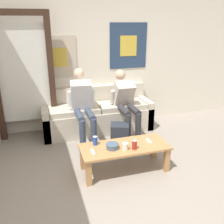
{
  "coord_description": "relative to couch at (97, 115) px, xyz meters",
  "views": [
    {
      "loc": [
        -1.13,
        -2.19,
        1.98
      ],
      "look_at": [
        -0.09,
        1.19,
        0.68
      ],
      "focal_mm": 40.0,
      "sensor_mm": 36.0,
      "label": 1
    }
  ],
  "objects": [
    {
      "name": "door_frame",
      "position": [
        -1.23,
        0.12,
        0.9
      ],
      "size": [
        1.0,
        0.1,
        2.15
      ],
      "color": "#382319",
      "rests_on": "ground_plane"
    },
    {
      "name": "ground_plane",
      "position": [
        0.1,
        -2.09,
        -0.29
      ],
      "size": [
        18.0,
        18.0,
        0.0
      ],
      "primitive_type": "plane",
      "color": "gray"
    },
    {
      "name": "drink_can_red",
      "position": [
        0.12,
        -1.56,
        0.14
      ],
      "size": [
        0.07,
        0.07,
        0.12
      ],
      "color": "maroon",
      "rests_on": "coffee_table"
    },
    {
      "name": "coffee_table",
      "position": [
        0.02,
        -1.44,
        0.02
      ],
      "size": [
        1.21,
        0.5,
        0.38
      ],
      "color": "#B27F4C",
      "rests_on": "ground_plane"
    },
    {
      "name": "game_controller_near_right",
      "position": [
        -0.43,
        -1.51,
        0.09
      ],
      "size": [
        0.04,
        0.14,
        0.03
      ],
      "color": "white",
      "rests_on": "coffee_table"
    },
    {
      "name": "pillar_candle",
      "position": [
        -0.01,
        -1.55,
        0.13
      ],
      "size": [
        0.08,
        0.08,
        0.11
      ],
      "color": "silver",
      "rests_on": "coffee_table"
    },
    {
      "name": "wall_back",
      "position": [
        0.1,
        0.34,
        0.98
      ],
      "size": [
        10.0,
        0.07,
        2.55
      ],
      "color": "silver",
      "rests_on": "ground_plane"
    },
    {
      "name": "person_seated_adult",
      "position": [
        -0.33,
        -0.35,
        0.37
      ],
      "size": [
        0.47,
        0.88,
        1.23
      ],
      "color": "#384256",
      "rests_on": "ground_plane"
    },
    {
      "name": "drink_can_blue",
      "position": [
        -0.35,
        -1.29,
        0.14
      ],
      "size": [
        0.07,
        0.07,
        0.12
      ],
      "color": "#28479E",
      "rests_on": "coffee_table"
    },
    {
      "name": "person_seated_teen",
      "position": [
        0.44,
        -0.32,
        0.34
      ],
      "size": [
        0.47,
        0.98,
        1.14
      ],
      "color": "#2D2D33",
      "rests_on": "ground_plane"
    },
    {
      "name": "backpack",
      "position": [
        0.18,
        -0.78,
        -0.1
      ],
      "size": [
        0.36,
        0.35,
        0.4
      ],
      "color": "#282D38",
      "rests_on": "ground_plane"
    },
    {
      "name": "couch",
      "position": [
        0.0,
        0.0,
        0.0
      ],
      "size": [
        2.02,
        0.66,
        0.81
      ],
      "color": "beige",
      "rests_on": "ground_plane"
    },
    {
      "name": "ceramic_bowl",
      "position": [
        -0.16,
        -1.46,
        0.12
      ],
      "size": [
        0.18,
        0.18,
        0.07
      ],
      "color": "#475B75",
      "rests_on": "coffee_table"
    },
    {
      "name": "game_controller_near_left",
      "position": [
        0.39,
        -1.43,
        0.09
      ],
      "size": [
        0.04,
        0.15,
        0.03
      ],
      "color": "white",
      "rests_on": "coffee_table"
    }
  ]
}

